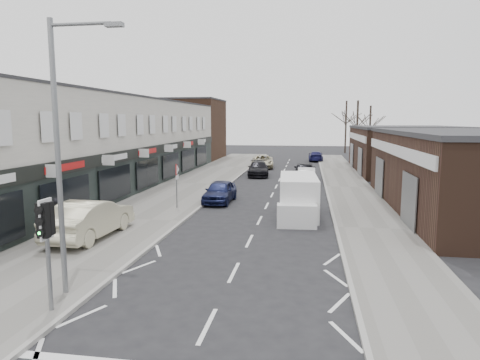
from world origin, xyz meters
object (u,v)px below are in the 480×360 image
at_px(traffic_light, 46,229).
at_px(street_lamp, 63,144).
at_px(sedan_on_pavement, 90,218).
at_px(parked_car_left_b, 258,169).
at_px(warning_sign, 177,173).
at_px(parked_car_right_c, 316,156).
at_px(pedestrian, 57,214).
at_px(parked_car_left_c, 263,161).
at_px(parked_car_right_b, 304,170).
at_px(white_van, 298,197).
at_px(parked_car_left_a, 220,191).
at_px(parked_car_right_a, 306,175).

height_order(traffic_light, street_lamp, street_lamp).
relative_size(sedan_on_pavement, parked_car_left_b, 1.07).
xyz_separation_m(warning_sign, parked_car_right_c, (8.66, 32.83, -1.55)).
bearing_deg(pedestrian, warning_sign, -128.58).
xyz_separation_m(traffic_light, parked_car_left_c, (1.83, 37.67, -1.70)).
bearing_deg(parked_car_right_b, parked_car_right_c, -92.81).
relative_size(warning_sign, parked_car_right_c, 0.60).
xyz_separation_m(street_lamp, parked_car_left_c, (1.96, 36.46, -3.90)).
height_order(white_van, parked_car_left_a, white_van).
xyz_separation_m(parked_car_right_b, parked_car_right_c, (1.30, 18.09, -0.16)).
height_order(pedestrian, parked_car_right_b, pedestrian).
bearing_deg(parked_car_left_b, parked_car_right_b, -25.77).
relative_size(warning_sign, parked_car_left_b, 0.56).
xyz_separation_m(warning_sign, parked_car_left_c, (2.59, 23.66, -1.48)).
relative_size(traffic_light, sedan_on_pavement, 0.60).
relative_size(warning_sign, pedestrian, 1.73).
bearing_deg(street_lamp, parked_car_left_b, 85.44).
bearing_deg(parked_car_right_c, street_lamp, 79.72).
distance_m(warning_sign, parked_car_right_c, 33.98).
height_order(warning_sign, white_van, warning_sign).
bearing_deg(pedestrian, parked_car_left_c, -107.67).
distance_m(parked_car_left_b, parked_car_right_b, 4.69).
height_order(pedestrian, parked_car_right_c, pedestrian).
height_order(warning_sign, parked_car_right_a, warning_sign).
relative_size(parked_car_left_a, parked_car_left_b, 0.87).
xyz_separation_m(street_lamp, parked_car_left_b, (2.33, 29.15, -3.92)).
height_order(sedan_on_pavement, parked_car_right_b, sedan_on_pavement).
distance_m(traffic_light, parked_car_right_b, 29.54).
bearing_deg(white_van, parked_car_right_c, 84.33).
distance_m(warning_sign, parked_car_left_c, 23.84).
relative_size(traffic_light, parked_car_right_a, 0.76).
bearing_deg(parked_car_left_b, pedestrian, -112.88).
bearing_deg(street_lamp, parked_car_right_c, 80.02).
distance_m(white_van, parked_car_left_b, 17.45).
bearing_deg(parked_car_left_a, parked_car_left_b, 87.68).
bearing_deg(white_van, pedestrian, -156.91).
bearing_deg(parked_car_right_c, parked_car_right_b, 85.59).
distance_m(traffic_light, warning_sign, 14.04).
relative_size(traffic_light, parked_car_left_c, 0.60).
distance_m(parked_car_right_b, parked_car_right_c, 18.14).
xyz_separation_m(pedestrian, parked_car_left_a, (6.03, 8.76, -0.19)).
relative_size(warning_sign, parked_car_right_b, 0.57).
distance_m(warning_sign, sedan_on_pavement, 7.25).
xyz_separation_m(sedan_on_pavement, parked_car_left_a, (3.89, 9.58, -0.26)).
height_order(white_van, parked_car_right_a, white_van).
bearing_deg(pedestrian, parked_car_right_c, -113.20).
bearing_deg(sedan_on_pavement, parked_car_left_a, -109.69).
xyz_separation_m(sedan_on_pavement, parked_car_left_b, (4.82, 23.25, -0.27)).
height_order(white_van, parked_car_right_b, white_van).
bearing_deg(parked_car_left_b, traffic_light, -99.77).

